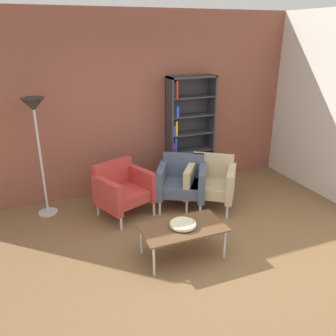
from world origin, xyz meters
name	(u,v)px	position (x,y,z in m)	size (l,w,h in m)	color
ground_plane	(196,268)	(0.00, 0.00, 0.00)	(8.32, 8.32, 0.00)	brown
brick_back_panel	(132,105)	(0.00, 2.46, 1.45)	(6.40, 0.12, 2.90)	brown
bookshelf_tall	(187,133)	(0.90, 2.25, 0.95)	(0.80, 0.30, 1.90)	#333338
coffee_table_low	(183,229)	(-0.04, 0.30, 0.37)	(1.00, 0.56, 0.40)	brown
decorative_bowl	(183,224)	(-0.04, 0.30, 0.43)	(0.32, 0.32, 0.05)	beige
armchair_near_window	(122,189)	(-0.44, 1.59, 0.41)	(0.90, 0.87, 0.78)	#B73833
armchair_by_bookshelf	(182,181)	(0.49, 1.53, 0.41)	(0.93, 0.91, 0.78)	#4C566B
armchair_spare_guest	(211,181)	(0.89, 1.35, 0.41)	(0.95, 0.93, 0.78)	#C6B289
floor_lamp_torchiere	(35,119)	(-1.50, 2.03, 1.45)	(0.32, 0.32, 1.74)	silver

